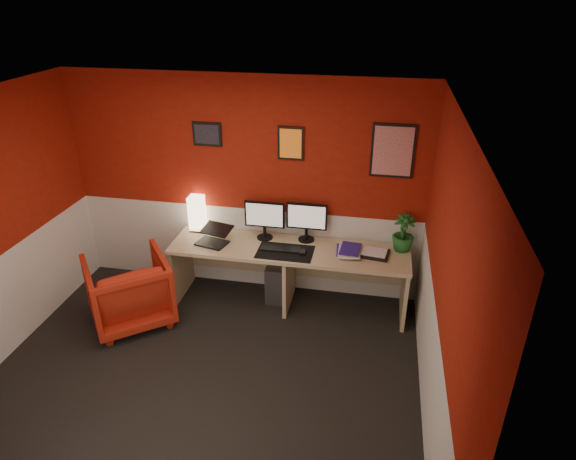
# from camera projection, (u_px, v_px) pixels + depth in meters

# --- Properties ---
(ground) EXTENTS (4.00, 3.50, 0.01)m
(ground) POSITION_uv_depth(u_px,v_px,m) (200.00, 384.00, 4.58)
(ground) COLOR black
(ground) RESTS_ON ground
(ceiling) EXTENTS (4.00, 3.50, 0.01)m
(ceiling) POSITION_uv_depth(u_px,v_px,m) (171.00, 114.00, 3.45)
(ceiling) COLOR white
(ceiling) RESTS_ON ground
(wall_back) EXTENTS (4.00, 0.01, 2.50)m
(wall_back) POSITION_uv_depth(u_px,v_px,m) (245.00, 188.00, 5.55)
(wall_back) COLOR maroon
(wall_back) RESTS_ON ground
(wall_front) EXTENTS (4.00, 0.01, 2.50)m
(wall_front) POSITION_uv_depth(u_px,v_px,m) (60.00, 446.00, 2.48)
(wall_front) COLOR maroon
(wall_front) RESTS_ON ground
(wall_right) EXTENTS (0.01, 3.50, 2.50)m
(wall_right) POSITION_uv_depth(u_px,v_px,m) (443.00, 294.00, 3.68)
(wall_right) COLOR maroon
(wall_right) RESTS_ON ground
(wainscot_back) EXTENTS (4.00, 0.01, 1.00)m
(wainscot_back) POSITION_uv_depth(u_px,v_px,m) (247.00, 247.00, 5.89)
(wainscot_back) COLOR silver
(wainscot_back) RESTS_ON ground
(wainscot_right) EXTENTS (0.01, 3.50, 1.00)m
(wainscot_right) POSITION_uv_depth(u_px,v_px,m) (429.00, 371.00, 4.02)
(wainscot_right) COLOR silver
(wainscot_right) RESTS_ON ground
(desk) EXTENTS (2.60, 0.65, 0.73)m
(desk) POSITION_uv_depth(u_px,v_px,m) (289.00, 276.00, 5.55)
(desk) COLOR tan
(desk) RESTS_ON ground
(shoji_lamp) EXTENTS (0.16, 0.16, 0.40)m
(shoji_lamp) POSITION_uv_depth(u_px,v_px,m) (197.00, 214.00, 5.69)
(shoji_lamp) COLOR #FFE5B2
(shoji_lamp) RESTS_ON desk
(laptop) EXTENTS (0.38, 0.30, 0.22)m
(laptop) POSITION_uv_depth(u_px,v_px,m) (211.00, 235.00, 5.42)
(laptop) COLOR black
(laptop) RESTS_ON desk
(monitor_left) EXTENTS (0.45, 0.06, 0.58)m
(monitor_left) POSITION_uv_depth(u_px,v_px,m) (264.00, 215.00, 5.47)
(monitor_left) COLOR black
(monitor_left) RESTS_ON desk
(monitor_right) EXTENTS (0.45, 0.06, 0.58)m
(monitor_right) POSITION_uv_depth(u_px,v_px,m) (307.00, 217.00, 5.42)
(monitor_right) COLOR black
(monitor_right) RESTS_ON desk
(desk_mat) EXTENTS (0.60, 0.38, 0.01)m
(desk_mat) POSITION_uv_depth(u_px,v_px,m) (285.00, 252.00, 5.30)
(desk_mat) COLOR black
(desk_mat) RESTS_ON desk
(keyboard) EXTENTS (0.42, 0.15, 0.02)m
(keyboard) POSITION_uv_depth(u_px,v_px,m) (280.00, 248.00, 5.35)
(keyboard) COLOR black
(keyboard) RESTS_ON desk_mat
(mouse) EXTENTS (0.07, 0.11, 0.03)m
(mouse) POSITION_uv_depth(u_px,v_px,m) (302.00, 252.00, 5.26)
(mouse) COLOR black
(mouse) RESTS_ON desk_mat
(book_bottom) EXTENTS (0.22, 0.28, 0.03)m
(book_bottom) POSITION_uv_depth(u_px,v_px,m) (337.00, 250.00, 5.32)
(book_bottom) COLOR navy
(book_bottom) RESTS_ON desk
(book_middle) EXTENTS (0.25, 0.33, 0.02)m
(book_middle) POSITION_uv_depth(u_px,v_px,m) (338.00, 250.00, 5.26)
(book_middle) COLOR silver
(book_middle) RESTS_ON book_bottom
(book_top) EXTENTS (0.23, 0.29, 0.03)m
(book_top) POSITION_uv_depth(u_px,v_px,m) (341.00, 248.00, 5.26)
(book_top) COLOR navy
(book_top) RESTS_ON book_middle
(zen_tray) EXTENTS (0.38, 0.30, 0.03)m
(zen_tray) POSITION_uv_depth(u_px,v_px,m) (372.00, 253.00, 5.25)
(zen_tray) COLOR black
(zen_tray) RESTS_ON desk
(potted_plant) EXTENTS (0.23, 0.23, 0.41)m
(potted_plant) POSITION_uv_depth(u_px,v_px,m) (403.00, 233.00, 5.26)
(potted_plant) COLOR #19591E
(potted_plant) RESTS_ON desk
(pc_tower) EXTENTS (0.21, 0.45, 0.45)m
(pc_tower) POSITION_uv_depth(u_px,v_px,m) (277.00, 278.00, 5.77)
(pc_tower) COLOR #99999E
(pc_tower) RESTS_ON ground
(armchair) EXTENTS (1.14, 1.14, 0.75)m
(armchair) POSITION_uv_depth(u_px,v_px,m) (129.00, 290.00, 5.29)
(armchair) COLOR #AC2411
(armchair) RESTS_ON ground
(art_left) EXTENTS (0.32, 0.02, 0.26)m
(art_left) POSITION_uv_depth(u_px,v_px,m) (207.00, 134.00, 5.33)
(art_left) COLOR black
(art_left) RESTS_ON wall_back
(art_center) EXTENTS (0.28, 0.02, 0.36)m
(art_center) POSITION_uv_depth(u_px,v_px,m) (291.00, 143.00, 5.20)
(art_center) COLOR orange
(art_center) RESTS_ON wall_back
(art_right) EXTENTS (0.44, 0.02, 0.56)m
(art_right) POSITION_uv_depth(u_px,v_px,m) (393.00, 151.00, 5.03)
(art_right) COLOR red
(art_right) RESTS_ON wall_back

